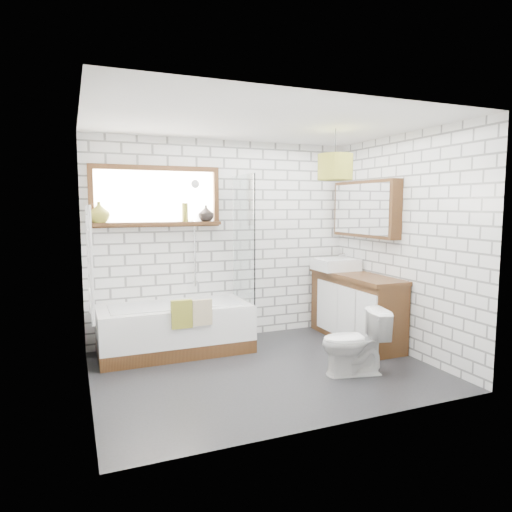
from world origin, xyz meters
name	(u,v)px	position (x,y,z in m)	size (l,w,h in m)	color
floor	(265,370)	(0.00, 0.00, -0.01)	(3.40, 2.60, 0.01)	black
ceiling	(265,122)	(0.00, 0.00, 2.50)	(3.40, 2.60, 0.01)	white
wall_back	(224,241)	(0.00, 1.30, 1.25)	(3.40, 0.01, 2.50)	white
wall_front	(335,266)	(0.00, -1.30, 1.25)	(3.40, 0.01, 2.50)	white
wall_left	(84,257)	(-1.70, 0.00, 1.25)	(0.01, 2.60, 2.50)	white
wall_right	(402,244)	(1.70, 0.00, 1.25)	(0.01, 2.60, 2.50)	white
window	(157,196)	(-0.85, 1.26, 1.80)	(1.52, 0.16, 0.68)	#38200F
towel_radiator	(90,263)	(-1.66, 0.00, 1.20)	(0.06, 0.52, 1.00)	white
mirror_cabinet	(365,209)	(1.62, 0.60, 1.65)	(0.16, 1.20, 0.70)	#38200F
shower_riser	(194,234)	(-0.40, 1.26, 1.35)	(0.02, 0.02, 1.30)	silver
bathtub	(176,329)	(-0.73, 0.92, 0.28)	(1.72, 0.76, 0.56)	white
shower_screen	(243,238)	(0.11, 0.92, 1.31)	(0.02, 0.72, 1.50)	white
towel_green	(182,314)	(-0.74, 0.54, 0.54)	(0.23, 0.06, 0.31)	olive
towel_beige	(202,312)	(-0.51, 0.54, 0.54)	(0.22, 0.05, 0.28)	tan
vanity	(356,307)	(1.46, 0.52, 0.42)	(0.48, 1.48, 0.85)	#38200F
basin	(336,264)	(1.40, 0.91, 0.93)	(0.52, 0.45, 0.15)	white
tap	(346,260)	(1.56, 0.91, 0.98)	(0.03, 0.03, 0.16)	silver
toilet	(354,342)	(0.78, -0.44, 0.33)	(0.65, 0.37, 0.66)	white
vase_olive	(99,214)	(-1.50, 1.23, 1.60)	(0.23, 0.23, 0.24)	olive
vase_dark	(206,215)	(-0.26, 1.23, 1.58)	(0.19, 0.19, 0.20)	black
bottle	(185,214)	(-0.52, 1.23, 1.59)	(0.07, 0.07, 0.22)	olive
pendant	(335,167)	(0.82, 0.04, 2.10)	(0.37, 0.37, 0.27)	olive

